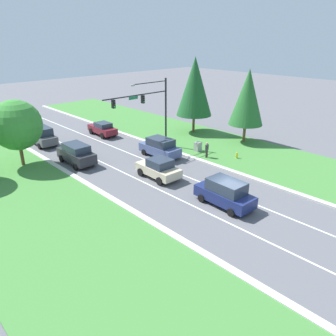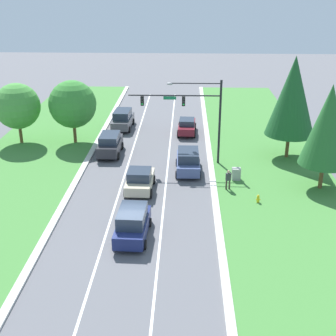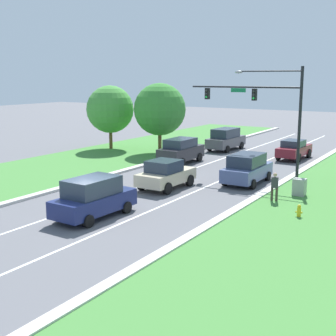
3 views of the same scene
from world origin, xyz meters
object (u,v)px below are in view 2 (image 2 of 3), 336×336
Objects in this scene: traffic_signal_mast at (193,109)px; graphite_suv at (123,119)px; fire_hydrant at (258,199)px; oak_far_left_tree at (17,106)px; conifer_near_right_tree at (292,96)px; charcoal_suv at (110,144)px; oak_near_left_tree at (73,104)px; slate_blue_suv at (188,161)px; navy_suv at (133,223)px; utility_cabinet at (236,174)px; pedestrian at (228,179)px; conifer_far_right_tree at (328,125)px; burgundy_sedan at (187,126)px; champagne_sedan at (140,180)px.

traffic_signal_mast is 13.46m from graphite_suv.
traffic_signal_mast is at bearing 121.20° from fire_hydrant.
oak_far_left_tree is (-22.13, 12.85, 3.52)m from fire_hydrant.
conifer_near_right_tree reaches higher than graphite_suv.
charcoal_suv is 0.73× the size of oak_near_left_tree.
navy_suv is at bearing -108.47° from slate_blue_suv.
conifer_near_right_tree is (5.23, 5.48, 5.32)m from utility_cabinet.
pedestrian is (3.15, -3.67, -0.06)m from slate_blue_suv.
charcoal_suv is 0.55× the size of conifer_far_right_tree.
traffic_signal_mast is at bearing -14.37° from charcoal_suv.
traffic_signal_mast is 4.60m from slate_blue_suv.
fire_hydrant is (5.22, -5.95, -0.65)m from slate_blue_suv.
graphite_suv is 23.95m from conifer_far_right_tree.
champagne_sedan is (-3.69, -14.76, 0.04)m from burgundy_sedan.
traffic_signal_mast is 1.77× the size of burgundy_sedan.
navy_suv is at bearing -128.71° from utility_cabinet.
oak_far_left_tree is (-26.13, 3.14, -2.00)m from conifer_near_right_tree.
fire_hydrant is at bearing -73.84° from utility_cabinet.
traffic_signal_mast reaches higher than oak_far_left_tree.
slate_blue_suv is 0.55× the size of conifer_far_right_tree.
navy_suv is at bearing -150.32° from conifer_far_right_tree.
oak_far_left_tree is at bearing 128.61° from navy_suv.
conifer_far_right_tree is at bearing 27.95° from fire_hydrant.
oak_near_left_tree is (-20.68, 3.43, -1.83)m from conifer_near_right_tree.
navy_suv is (0.21, -7.13, 0.11)m from champagne_sedan.
traffic_signal_mast reaches higher than champagne_sedan.
oak_near_left_tree is (-7.86, 18.38, 3.02)m from navy_suv.
pedestrian is 22.87m from oak_far_left_tree.
navy_suv is 16.80m from conifer_far_right_tree.
graphite_suv is 0.78× the size of oak_near_left_tree.
navy_suv is at bearing 31.90° from pedestrian.
champagne_sedan reaches higher than burgundy_sedan.
slate_blue_suv is at bearing -22.21° from oak_far_left_tree.
pedestrian is 8.58m from conifer_far_right_tree.
traffic_signal_mast is at bearing 75.51° from navy_suv.
conifer_far_right_tree is at bearing -27.00° from traffic_signal_mast.
conifer_far_right_tree is at bearing -25.18° from oak_near_left_tree.
fire_hydrant is at bearing -58.80° from traffic_signal_mast.
graphite_suv is 18.02m from utility_cabinet.
champagne_sedan is 15.98m from conifer_near_right_tree.
conifer_near_right_tree reaches higher than charcoal_suv.
traffic_signal_mast is 0.96× the size of conifer_far_right_tree.
graphite_suv is at bearing 89.04° from charcoal_suv.
conifer_near_right_tree reaches higher than champagne_sedan.
slate_blue_suv is at bearing 48.32° from champagne_sedan.
pedestrian is 3.13m from fire_hydrant.
utility_cabinet is (11.37, -5.74, -0.51)m from charcoal_suv.
navy_suv is at bearing -66.85° from oak_near_left_tree.
charcoal_suv reaches higher than pedestrian.
oak_far_left_tree is (-16.80, -3.80, 3.00)m from burgundy_sedan.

